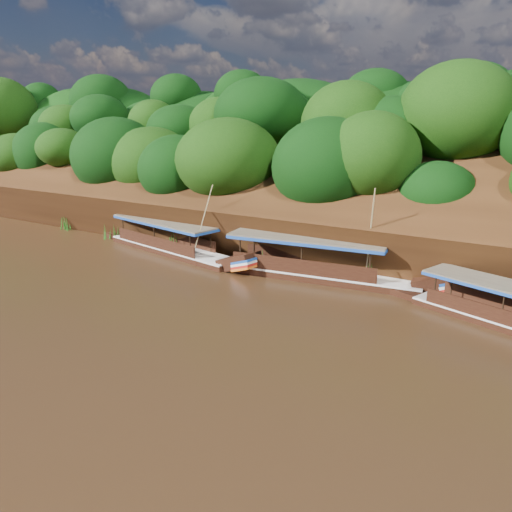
{
  "coord_description": "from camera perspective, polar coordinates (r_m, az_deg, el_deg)",
  "views": [
    {
      "loc": [
        12.17,
        -20.22,
        10.31
      ],
      "look_at": [
        -4.6,
        7.0,
        1.34
      ],
      "focal_mm": 35.0,
      "sensor_mm": 36.0,
      "label": 1
    }
  ],
  "objects": [
    {
      "name": "ground",
      "position": [
        25.75,
        0.55,
        -7.93
      ],
      "size": [
        160.0,
        160.0,
        0.0
      ],
      "primitive_type": "plane",
      "color": "black",
      "rests_on": "ground"
    },
    {
      "name": "riverbank",
      "position": [
        45.42,
        15.57,
        4.41
      ],
      "size": [
        120.0,
        30.06,
        19.4
      ],
      "color": "black",
      "rests_on": "ground"
    },
    {
      "name": "reeds",
      "position": [
        34.54,
        5.37,
        -0.31
      ],
      "size": [
        48.71,
        2.59,
        2.05
      ],
      "color": "#286318",
      "rests_on": "ground"
    },
    {
      "name": "boat_2",
      "position": [
        38.92,
        -8.89,
        0.96
      ],
      "size": [
        15.63,
        4.86,
        6.17
      ],
      "rotation": [
        0.0,
        0.0,
        -0.19
      ],
      "color": "black",
      "rests_on": "ground"
    },
    {
      "name": "boat_1",
      "position": [
        32.75,
        8.53,
        -1.71
      ],
      "size": [
        15.98,
        4.3,
        6.89
      ],
      "rotation": [
        0.0,
        0.0,
        0.13
      ],
      "color": "black",
      "rests_on": "ground"
    }
  ]
}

